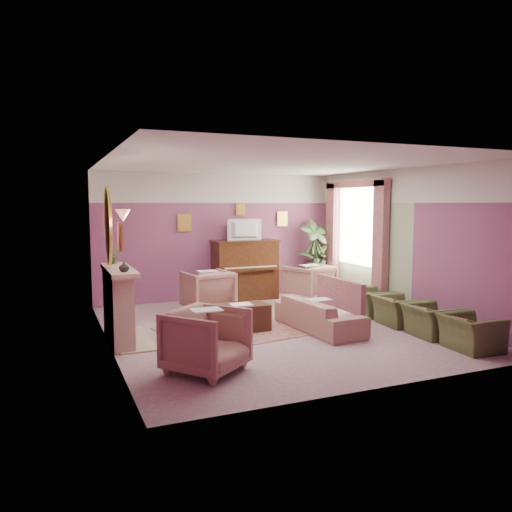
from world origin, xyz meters
name	(u,v)px	position (x,y,z in m)	size (l,w,h in m)	color
floor	(275,328)	(0.00, 0.00, 0.00)	(5.50, 6.00, 0.01)	gray
ceiling	(276,163)	(0.00, 0.00, 2.80)	(5.50, 6.00, 0.01)	silver
wall_back	(219,237)	(0.00, 3.00, 1.40)	(5.50, 0.02, 2.80)	#673966
wall_front	(387,268)	(0.00, -3.00, 1.40)	(5.50, 0.02, 2.80)	#673966
wall_left	(107,254)	(-2.75, 0.00, 1.40)	(0.02, 6.00, 2.80)	#673966
wall_right	(407,242)	(2.75, 0.00, 1.40)	(0.02, 6.00, 2.80)	#673966
picture_rail_band	(219,188)	(0.00, 2.99, 2.47)	(5.50, 0.01, 0.65)	beige
stripe_panel	(365,253)	(2.73, 1.30, 1.07)	(0.01, 3.00, 2.15)	#9BAB85
fireplace_surround	(118,307)	(-2.59, 0.20, 0.55)	(0.30, 1.40, 1.10)	tan
fireplace_inset	(125,316)	(-2.49, 0.20, 0.40)	(0.18, 0.72, 0.68)	black
fire_ember	(128,327)	(-2.45, 0.20, 0.22)	(0.06, 0.54, 0.10)	red
mantel_shelf	(119,270)	(-2.56, 0.20, 1.12)	(0.40, 1.55, 0.07)	tan
hearth	(132,339)	(-2.39, 0.20, 0.01)	(0.55, 1.50, 0.02)	tan
mirror_frame	(108,226)	(-2.70, 0.20, 1.80)	(0.04, 0.72, 1.20)	gold
mirror_glass	(110,226)	(-2.67, 0.20, 1.80)	(0.01, 0.60, 1.06)	white
sconce_shade	(123,215)	(-2.62, -0.85, 1.98)	(0.20, 0.20, 0.16)	#DBA187
piano	(245,270)	(0.50, 2.68, 0.65)	(1.40, 0.60, 1.30)	#402010
piano_keyshelf	(251,269)	(0.50, 2.33, 0.72)	(1.30, 0.12, 0.06)	#402010
piano_keys	(251,267)	(0.50, 2.33, 0.76)	(1.20, 0.08, 0.02)	beige
piano_top	(245,241)	(0.50, 2.68, 1.31)	(1.45, 0.65, 0.04)	#402010
television	(246,228)	(0.50, 2.63, 1.60)	(0.80, 0.12, 0.48)	black
print_back_left	(184,223)	(-0.80, 2.96, 1.72)	(0.30, 0.03, 0.38)	gold
print_back_right	(282,219)	(1.55, 2.96, 1.78)	(0.26, 0.03, 0.34)	gold
print_back_mid	(240,210)	(0.50, 2.96, 2.00)	(0.22, 0.03, 0.26)	gold
print_left_wall	(120,237)	(-2.71, -1.20, 1.72)	(0.03, 0.28, 0.36)	gold
window_blind	(358,224)	(2.70, 1.55, 1.70)	(0.03, 1.40, 1.80)	beige
curtain_left	(380,245)	(2.62, 0.63, 1.30)	(0.16, 0.34, 2.60)	#93535C
curtain_right	(332,239)	(2.62, 2.47, 1.30)	(0.16, 0.34, 2.60)	#93535C
pelmet	(356,184)	(2.62, 1.55, 2.56)	(0.16, 2.20, 0.16)	#93535C
mantel_plant	(115,256)	(-2.55, 0.75, 1.29)	(0.16, 0.16, 0.28)	#3F6434
mantel_vase	(124,267)	(-2.55, -0.30, 1.23)	(0.16, 0.16, 0.16)	beige
area_rug	(240,330)	(-0.61, 0.12, 0.01)	(2.50, 1.80, 0.01)	#935B53
coffee_table	(238,318)	(-0.65, 0.07, 0.23)	(1.00, 0.50, 0.45)	#371D12
table_paper	(241,304)	(-0.60, 0.07, 0.46)	(0.35, 0.28, 0.01)	white
sofa	(319,309)	(0.64, -0.39, 0.37)	(0.61, 1.83, 0.74)	#9F7165
sofa_throw	(340,293)	(1.04, -0.39, 0.60)	(0.09, 1.39, 0.51)	#93535C
floral_armchair_left	(208,289)	(-0.66, 1.77, 0.45)	(0.87, 0.87, 0.91)	#9F7165
floral_armchair_right	(309,281)	(1.66, 1.82, 0.45)	(0.87, 0.87, 0.91)	#9F7165
floral_armchair_front	(207,337)	(-1.75, -1.69, 0.45)	(0.87, 0.87, 0.91)	#9F7165
olive_chair_a	(471,327)	(2.10, -2.25, 0.34)	(0.55, 0.79, 0.68)	#47512B
olive_chair_b	(431,316)	(2.10, -1.43, 0.34)	(0.55, 0.79, 0.68)	#47512B
olive_chair_c	(398,306)	(2.10, -0.61, 0.34)	(0.55, 0.79, 0.68)	#47512B
olive_chair_d	(370,298)	(2.10, 0.21, 0.34)	(0.55, 0.79, 0.68)	#47512B
side_table	(316,279)	(2.28, 2.60, 0.35)	(0.52, 0.52, 0.70)	silver
side_plant_big	(317,258)	(2.28, 2.60, 0.87)	(0.30, 0.30, 0.34)	#3F6434
side_plant_small	(323,259)	(2.40, 2.50, 0.84)	(0.16, 0.16, 0.28)	#3F6434
palm_pot	(314,287)	(2.22, 2.57, 0.17)	(0.34, 0.34, 0.34)	#AD5940
palm_plant	(315,250)	(2.22, 2.57, 1.06)	(0.76, 0.76, 1.44)	#3F6434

